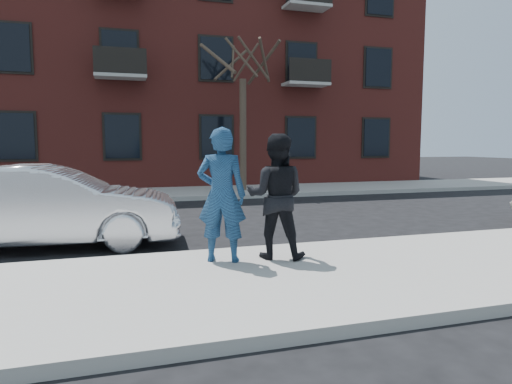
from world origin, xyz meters
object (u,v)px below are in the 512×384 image
object	(u,v)px
silver_sedan	(50,207)
man_peacoat	(276,196)
man_hoodie	(222,195)
street_tree	(243,47)

from	to	relation	value
silver_sedan	man_peacoat	world-z (taller)	man_peacoat
silver_sedan	man_hoodie	world-z (taller)	man_hoodie
man_hoodie	street_tree	bearing A→B (deg)	-85.60
street_tree	man_hoodie	size ratio (longest dim) A/B	3.36
silver_sedan	man_peacoat	xyz separation A→B (m)	(3.55, -2.46, 0.35)
street_tree	man_hoodie	world-z (taller)	street_tree
man_hoodie	man_peacoat	xyz separation A→B (m)	(0.86, -0.03, -0.05)
street_tree	man_peacoat	xyz separation A→B (m)	(-2.31, -10.26, -4.41)
street_tree	man_peacoat	world-z (taller)	street_tree
silver_sedan	man_peacoat	size ratio (longest dim) A/B	2.42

